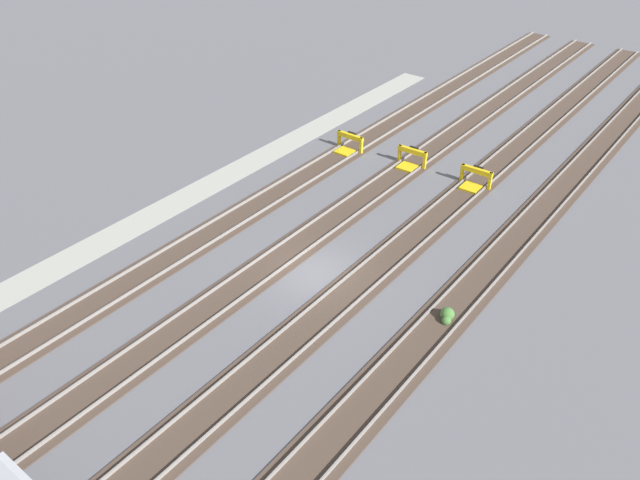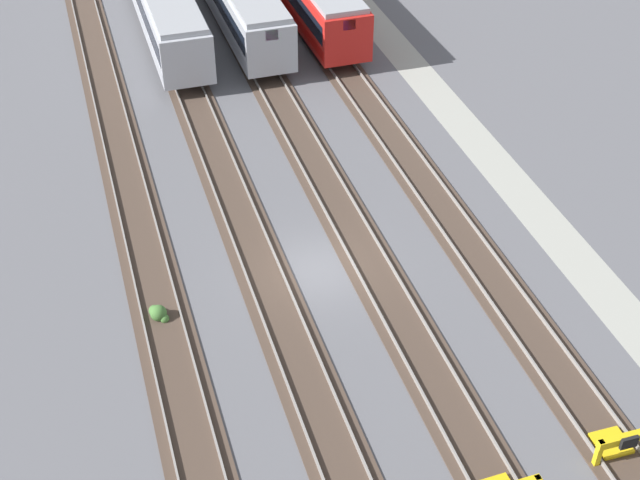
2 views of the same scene
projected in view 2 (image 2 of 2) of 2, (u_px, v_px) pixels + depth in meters
The scene contains 8 objects.
ground_plane at pixel (318, 270), 36.25m from camera, with size 400.00×400.00×0.00m, color #5B5B60.
service_walkway at pixel (547, 224), 38.69m from camera, with size 54.00×2.00×0.01m, color #9E9E93.
rail_track_nearest at pixel (465, 240), 37.75m from camera, with size 90.00×2.23×0.21m.
rail_track_near_inner at pixel (368, 259), 36.73m from camera, with size 90.00×2.24×0.21m.
rail_track_middle at pixel (266, 280), 35.71m from camera, with size 90.00×2.24×0.21m.
rail_track_far_inner at pixel (158, 301), 34.70m from camera, with size 90.00×2.23×0.21m.
bumper_stop_nearest_track at pixel (619, 442), 28.63m from camera, with size 1.35×2.00×1.22m.
weed_clump at pixel (158, 313), 33.86m from camera, with size 0.92×0.70×0.64m.
Camera 2 is at (-26.61, 8.16, 23.25)m, focal length 50.00 mm.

